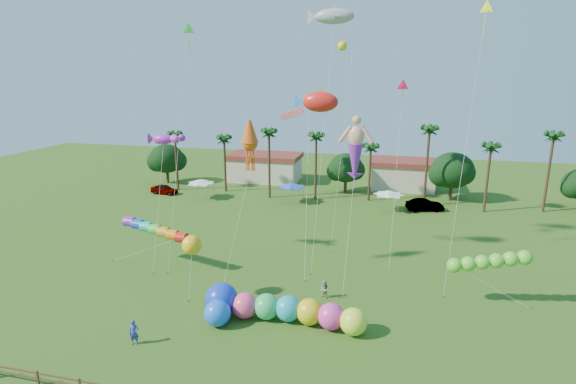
% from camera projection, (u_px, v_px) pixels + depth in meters
% --- Properties ---
extents(ground, '(160.00, 160.00, 0.00)m').
position_uv_depth(ground, '(253.00, 356.00, 30.66)').
color(ground, '#285116').
rests_on(ground, ground).
extents(tree_line, '(69.46, 8.91, 11.00)m').
position_uv_depth(tree_line, '(362.00, 168.00, 70.06)').
color(tree_line, '#3A2819').
rests_on(tree_line, ground).
extents(buildings_row, '(35.00, 7.00, 4.00)m').
position_uv_depth(buildings_row, '(325.00, 172.00, 77.81)').
color(buildings_row, beige).
rests_on(buildings_row, ground).
extents(tent_row, '(31.00, 4.00, 0.60)m').
position_uv_depth(tent_row, '(291.00, 186.00, 65.45)').
color(tent_row, white).
rests_on(tent_row, ground).
extents(car_a, '(4.58, 2.21, 1.51)m').
position_uv_depth(car_a, '(164.00, 189.00, 71.49)').
color(car_a, '#4C4C54').
rests_on(car_a, ground).
extents(car_b, '(5.36, 3.00, 1.67)m').
position_uv_depth(car_b, '(425.00, 205.00, 62.66)').
color(car_b, '#4C4C54').
rests_on(car_b, ground).
extents(spectator_a, '(0.78, 0.62, 1.87)m').
position_uv_depth(spectator_a, '(134.00, 333.00, 31.71)').
color(spectator_a, '#2C3C9B').
rests_on(spectator_a, ground).
extents(spectator_b, '(0.98, 0.94, 1.58)m').
position_uv_depth(spectator_b, '(325.00, 290.00, 38.30)').
color(spectator_b, gray).
rests_on(spectator_b, ground).
extents(caterpillar_inflatable, '(12.84, 2.77, 2.62)m').
position_uv_depth(caterpillar_inflatable, '(278.00, 308.00, 34.65)').
color(caterpillar_inflatable, '#FF4382').
rests_on(caterpillar_inflatable, ground).
extents(blue_ball, '(2.04, 2.04, 2.04)m').
position_uv_depth(blue_ball, '(218.00, 313.00, 34.11)').
color(blue_ball, blue).
rests_on(blue_ball, ground).
extents(rainbow_tube, '(10.18, 2.60, 4.10)m').
position_uv_depth(rainbow_tube, '(164.00, 236.00, 42.94)').
color(rainbow_tube, red).
rests_on(rainbow_tube, ground).
extents(green_worm, '(9.65, 2.47, 4.15)m').
position_uv_depth(green_worm, '(454.00, 265.00, 36.80)').
color(green_worm, '#5BCD2D').
rests_on(green_worm, ground).
extents(orange_ball_kite, '(2.00, 2.00, 5.82)m').
position_uv_depth(orange_ball_kite, '(192.00, 245.00, 36.89)').
color(orange_ball_kite, yellow).
rests_on(orange_ball_kite, ground).
extents(merman_kite, '(2.51, 5.33, 14.66)m').
position_uv_depth(merman_kite, '(355.00, 152.00, 39.53)').
color(merman_kite, '#DE9E7E').
rests_on(merman_kite, ground).
extents(fish_kite, '(5.47, 7.61, 17.10)m').
position_uv_depth(fish_kite, '(320.00, 102.00, 43.00)').
color(fish_kite, red).
rests_on(fish_kite, ground).
extents(shark_kite, '(5.42, 8.61, 24.86)m').
position_uv_depth(shark_kite, '(334.00, 16.00, 42.93)').
color(shark_kite, '#999EA7').
rests_on(shark_kite, ground).
extents(squid_kite, '(2.22, 5.58, 14.71)m').
position_uv_depth(squid_kite, '(250.00, 144.00, 40.78)').
color(squid_kite, '#DC4F12').
rests_on(squid_kite, ground).
extents(lobster_kite, '(4.04, 6.03, 13.09)m').
position_uv_depth(lobster_kite, '(163.00, 139.00, 44.42)').
color(lobster_kite, '#B227C4').
rests_on(lobster_kite, ground).
extents(delta_kite_red, '(1.26, 4.04, 18.15)m').
position_uv_depth(delta_kite_red, '(403.00, 89.00, 42.51)').
color(delta_kite_red, red).
rests_on(delta_kite_red, ground).
extents(delta_kite_yellow, '(2.24, 4.10, 24.29)m').
position_uv_depth(delta_kite_yellow, '(486.00, 14.00, 35.64)').
color(delta_kite_yellow, '#FFFB1A').
rests_on(delta_kite_yellow, ground).
extents(delta_kite_green, '(2.32, 4.22, 23.14)m').
position_uv_depth(delta_kite_green, '(188.00, 34.00, 40.73)').
color(delta_kite_green, '#37ED42').
rests_on(delta_kite_green, ground).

